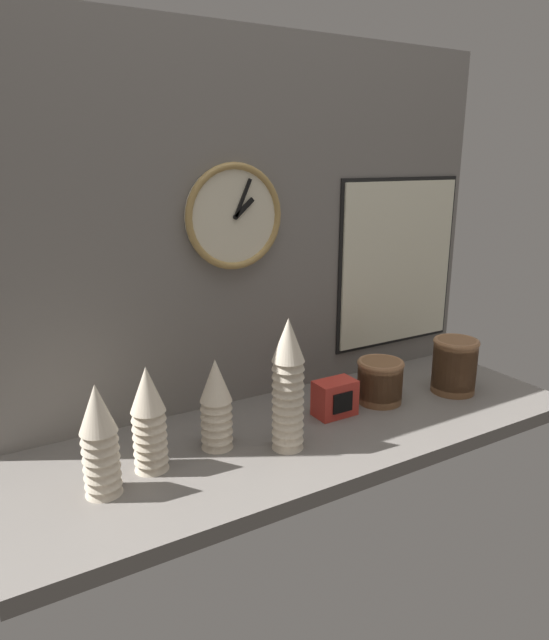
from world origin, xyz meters
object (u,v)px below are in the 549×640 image
Objects in this scene: cup_stack_left at (148,419)px; cup_stack_center_left at (216,404)px; bowl_stack_right at (380,380)px; bowl_stack_far_right at (454,365)px; cup_stack_far_left at (99,440)px; cup_stack_center at (288,385)px; menu_board at (398,263)px; wall_clock at (234,217)px; napkin_dispenser at (335,398)px.

cup_stack_center_left is (17.96, 1.54, -1.06)cm from cup_stack_left.
bowl_stack_right is at bearing 1.86° from cup_stack_left.
cup_stack_left is 97.51cm from bowl_stack_far_right.
cup_stack_left is at bearing 21.23° from cup_stack_far_left.
cup_stack_left is 18.06cm from cup_stack_center_left.
cup_stack_center is 0.61× the size of menu_board.
cup_stack_center_left is 54.50cm from bowl_stack_right.
cup_stack_center_left is at bearing -164.03° from menu_board.
bowl_stack_far_right is at bearing -13.11° from bowl_stack_right.
wall_clock reaches higher than bowl_stack_right.
bowl_stack_right reaches higher than napkin_dispenser.
cup_stack_center is at bearing -31.24° from cup_stack_center_left.
bowl_stack_right is 1.18× the size of napkin_dispenser.
bowl_stack_far_right is at bearing 3.83° from cup_stack_center.
cup_stack_far_left is 115.47cm from menu_board.
cup_stack_center_left is at bearing 148.76° from cup_stack_center.
bowl_stack_right is at bearing 4.85° from cup_stack_far_left.
menu_board is at bearing 13.98° from cup_stack_left.
bowl_stack_far_right is at bearing -6.84° from napkin_dispenser.
cup_stack_left is 34.51cm from cup_stack_center.
cup_stack_far_left is at bearing -158.77° from cup_stack_left.
cup_stack_left is 2.17× the size of napkin_dispenser.
napkin_dispenser is (-17.21, -0.77, -1.70)cm from bowl_stack_right.
cup_stack_center is 41.49cm from bowl_stack_right.
cup_stack_far_left is 69.62cm from wall_clock.
wall_clock reaches higher than bowl_stack_far_right.
bowl_stack_far_right is 42.82cm from napkin_dispenser.
menu_board reaches higher than napkin_dispenser.
bowl_stack_far_right is 0.59× the size of wall_clock.
cup_stack_center is 64.69cm from bowl_stack_far_right.
cup_stack_center reaches higher than cup_stack_left.
menu_board is at bearing 0.82° from wall_clock.
napkin_dispenser is (37.06, 0.04, -6.67)cm from cup_stack_center_left.
wall_clock is at bearing 156.87° from bowl_stack_far_right.
wall_clock is (1.51, 30.98, 38.43)cm from cup_stack_center.
napkin_dispenser is (55.02, 1.58, -7.74)cm from cup_stack_left.
cup_stack_left is at bearing -166.02° from menu_board.
menu_board is at bearing 26.69° from cup_stack_center.
cup_stack_center reaches higher than cup_stack_far_left.
cup_stack_far_left is 2.17× the size of napkin_dispenser.
cup_stack_center_left is 0.81× the size of wall_clock.
cup_stack_left is 102.52cm from menu_board.
bowl_stack_right is 0.48× the size of wall_clock.
menu_board reaches higher than bowl_stack_far_right.
cup_stack_center is at bearing -3.68° from cup_stack_far_left.
cup_stack_left is at bearing -178.36° from napkin_dispenser.
cup_stack_far_left is at bearing -165.17° from menu_board.
cup_stack_left is at bearing -178.14° from bowl_stack_right.
cup_stack_center is at bearing -156.63° from napkin_dispenser.
bowl_stack_far_right is (109.83, 1.34, -3.95)cm from cup_stack_far_left.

